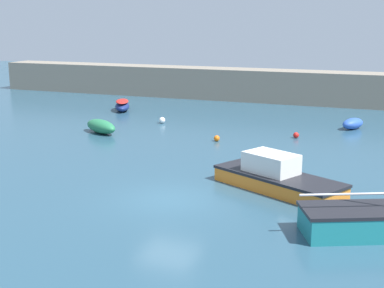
{
  "coord_description": "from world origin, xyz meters",
  "views": [
    {
      "loc": [
        8.61,
        -19.02,
        7.14
      ],
      "look_at": [
        -1.52,
        6.42,
        0.82
      ],
      "focal_mm": 50.0,
      "sensor_mm": 36.0,
      "label": 1
    }
  ],
  "objects": [
    {
      "name": "ground_plane",
      "position": [
        0.0,
        0.0,
        -0.1
      ],
      "size": [
        120.0,
        120.0,
        0.2
      ],
      "primitive_type": "cube",
      "color": "#284C60"
    },
    {
      "name": "harbor_breakwater",
      "position": [
        0.0,
        28.44,
        1.42
      ],
      "size": [
        61.34,
        3.17,
        2.84
      ],
      "primitive_type": "cube",
      "color": "gray",
      "rests_on": "ground_plane"
    },
    {
      "name": "fishing_dinghy_green",
      "position": [
        5.6,
        17.93,
        0.38
      ],
      "size": [
        1.74,
        2.18,
        0.75
      ],
      "rotation": [
        0.0,
        0.0,
        1.09
      ],
      "color": "#2D56B7",
      "rests_on": "ground_plane"
    },
    {
      "name": "rowboat_with_red_cover",
      "position": [
        -12.57,
        18.85,
        0.45
      ],
      "size": [
        2.4,
        3.25,
        0.89
      ],
      "rotation": [
        0.0,
        0.0,
        2.04
      ],
      "color": "navy",
      "rests_on": "ground_plane"
    },
    {
      "name": "rowboat_blue_near",
      "position": [
        -9.51,
        10.48,
        0.44
      ],
      "size": [
        3.17,
        2.4,
        0.89
      ],
      "rotation": [
        0.0,
        0.0,
        2.65
      ],
      "color": "#287A4C",
      "rests_on": "ground_plane"
    },
    {
      "name": "motorboat_grey_hull",
      "position": [
        3.79,
        2.95,
        0.55
      ],
      "size": [
        6.23,
        4.47,
        1.55
      ],
      "rotation": [
        0.0,
        0.0,
        5.82
      ],
      "color": "orange",
      "rests_on": "ground_plane"
    },
    {
      "name": "mooring_buoy_orange",
      "position": [
        -1.71,
        10.98,
        0.18
      ],
      "size": [
        0.36,
        0.36,
        0.36
      ],
      "primitive_type": "sphere",
      "color": "orange",
      "rests_on": "ground_plane"
    },
    {
      "name": "mooring_buoy_white",
      "position": [
        -7.25,
        15.04,
        0.22
      ],
      "size": [
        0.44,
        0.44,
        0.44
      ],
      "primitive_type": "sphere",
      "color": "white",
      "rests_on": "ground_plane"
    },
    {
      "name": "mooring_buoy_red",
      "position": [
        2.6,
        13.66,
        0.18
      ],
      "size": [
        0.37,
        0.37,
        0.37
      ],
      "primitive_type": "sphere",
      "color": "red",
      "rests_on": "ground_plane"
    }
  ]
}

